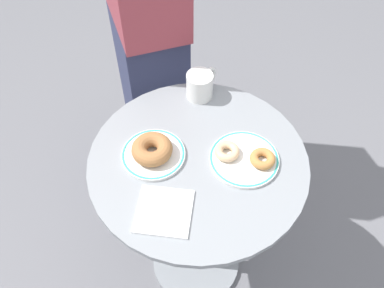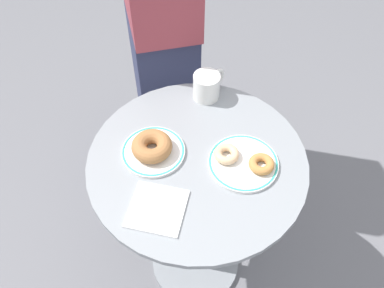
% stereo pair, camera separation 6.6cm
% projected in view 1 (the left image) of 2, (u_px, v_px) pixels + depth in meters
% --- Properties ---
extents(ground_plane, '(7.00, 7.00, 0.02)m').
position_uv_depth(ground_plane, '(196.00, 262.00, 1.72)').
color(ground_plane, slate).
extents(cafe_table, '(0.63, 0.63, 0.75)m').
position_uv_depth(cafe_table, '(197.00, 205.00, 1.33)').
color(cafe_table, gray).
rests_on(cafe_table, ground).
extents(plate_left, '(0.18, 0.18, 0.01)m').
position_uv_depth(plate_left, '(153.00, 154.00, 1.13)').
color(plate_left, white).
rests_on(plate_left, cafe_table).
extents(plate_right, '(0.20, 0.20, 0.01)m').
position_uv_depth(plate_right, '(244.00, 159.00, 1.12)').
color(plate_right, white).
rests_on(plate_right, cafe_table).
extents(donut_cinnamon, '(0.16, 0.16, 0.04)m').
position_uv_depth(donut_cinnamon, '(152.00, 149.00, 1.10)').
color(donut_cinnamon, '#A36B3D').
rests_on(donut_cinnamon, plate_left).
extents(donut_old_fashioned, '(0.09, 0.09, 0.02)m').
position_uv_depth(donut_old_fashioned, '(263.00, 159.00, 1.09)').
color(donut_old_fashioned, '#BC7F42').
rests_on(donut_old_fashioned, plate_right).
extents(donut_glazed, '(0.10, 0.10, 0.02)m').
position_uv_depth(donut_glazed, '(227.00, 151.00, 1.11)').
color(donut_glazed, '#E0B789').
rests_on(donut_glazed, plate_right).
extents(paper_napkin, '(0.17, 0.17, 0.01)m').
position_uv_depth(paper_napkin, '(164.00, 211.00, 1.02)').
color(paper_napkin, white).
rests_on(paper_napkin, cafe_table).
extents(coffee_mug, '(0.08, 0.12, 0.09)m').
position_uv_depth(coffee_mug, '(200.00, 85.00, 1.25)').
color(coffee_mug, white).
rests_on(coffee_mug, cafe_table).
extents(person_figure, '(0.41, 0.43, 1.61)m').
position_uv_depth(person_figure, '(147.00, 33.00, 1.42)').
color(person_figure, '#2D3351').
rests_on(person_figure, ground).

